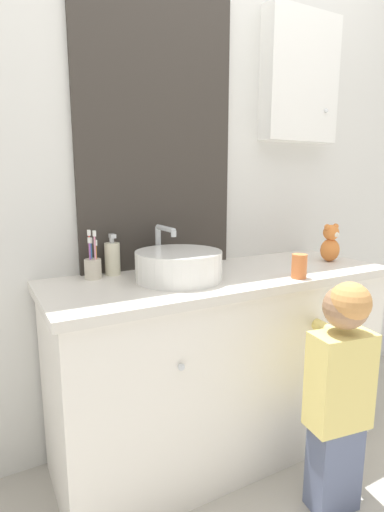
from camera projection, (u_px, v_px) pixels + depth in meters
name	position (u px, v px, depth m)	size (l,w,h in m)	color
ground_plane	(267.00, 497.00, 1.54)	(10.00, 10.00, 0.00)	#ADA89E
wall_back	(194.00, 163.00, 1.84)	(3.20, 0.18, 2.50)	silver
vanity_counter	(222.00, 364.00, 1.75)	(1.47, 0.54, 0.81)	silver
sink_basin	(178.00, 265.00, 1.56)	(0.34, 0.39, 0.20)	white
toothbrush_holder	(93.00, 266.00, 1.58)	(0.07, 0.07, 0.19)	beige
soap_dispenser	(112.00, 258.00, 1.64)	(0.06, 0.06, 0.17)	beige
child_figure	(340.00, 384.00, 1.41)	(0.26, 0.42, 0.87)	slate
teddy_bear	(330.00, 244.00, 1.91)	(0.10, 0.08, 0.18)	orange
drinking_cup	(299.00, 266.00, 1.59)	(0.06, 0.06, 0.10)	orange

